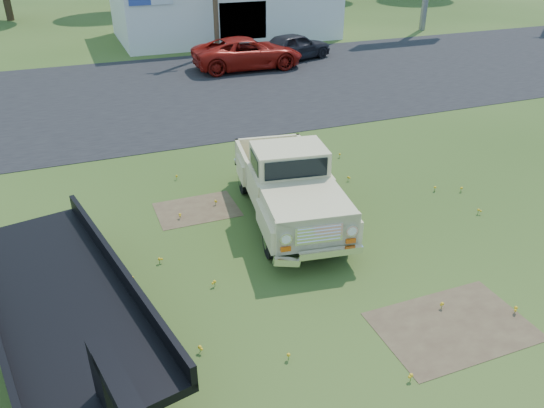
{
  "coord_description": "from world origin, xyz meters",
  "views": [
    {
      "loc": [
        -4.76,
        -9.18,
        7.06
      ],
      "look_at": [
        -0.76,
        1.0,
        1.18
      ],
      "focal_mm": 35.0,
      "sensor_mm": 36.0,
      "label": 1
    }
  ],
  "objects_px": {
    "flatbed_trailer": "(59,293)",
    "dark_sedan": "(295,47)",
    "vintage_pickup_truck": "(289,183)",
    "red_pickup": "(248,53)"
  },
  "relations": [
    {
      "from": "flatbed_trailer",
      "to": "dark_sedan",
      "type": "distance_m",
      "value": 23.31
    },
    {
      "from": "vintage_pickup_truck",
      "to": "dark_sedan",
      "type": "relative_size",
      "value": 1.27
    },
    {
      "from": "red_pickup",
      "to": "dark_sedan",
      "type": "distance_m",
      "value": 3.25
    },
    {
      "from": "vintage_pickup_truck",
      "to": "red_pickup",
      "type": "distance_m",
      "value": 16.27
    },
    {
      "from": "flatbed_trailer",
      "to": "red_pickup",
      "type": "xyz_separation_m",
      "value": [
        10.05,
        18.33,
        -0.18
      ]
    },
    {
      "from": "red_pickup",
      "to": "dark_sedan",
      "type": "xyz_separation_m",
      "value": [
        3.12,
        0.89,
        -0.06
      ]
    },
    {
      "from": "flatbed_trailer",
      "to": "red_pickup",
      "type": "height_order",
      "value": "flatbed_trailer"
    },
    {
      "from": "red_pickup",
      "to": "vintage_pickup_truck",
      "type": "bearing_deg",
      "value": 165.81
    },
    {
      "from": "flatbed_trailer",
      "to": "red_pickup",
      "type": "relative_size",
      "value": 1.25
    },
    {
      "from": "red_pickup",
      "to": "dark_sedan",
      "type": "bearing_deg",
      "value": -72.84
    }
  ]
}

